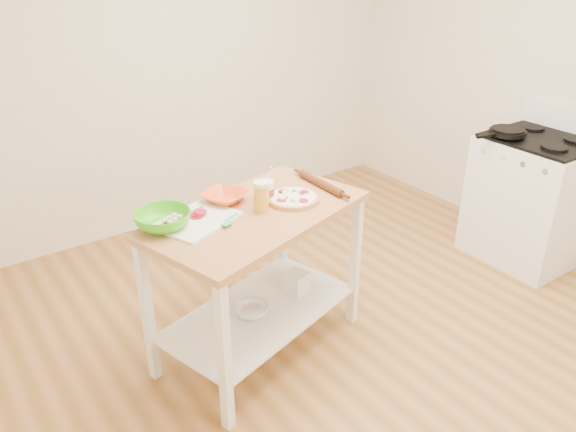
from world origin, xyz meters
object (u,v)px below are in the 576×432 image
(prep_island, at_px, (258,252))
(pizza, at_px, (293,198))
(orange_bowl, at_px, (224,197))
(rolling_pin, at_px, (321,184))
(cutting_board, at_px, (196,220))
(skillet, at_px, (507,132))
(shelf_glass_bowl, at_px, (252,310))
(yogurt_tub, at_px, (266,191))
(shelf_bin, at_px, (296,282))
(gas_stove, at_px, (530,199))
(green_bowl, at_px, (163,220))
(knife, at_px, (179,218))
(beer_pint, at_px, (261,196))
(spatula, at_px, (229,220))

(prep_island, xyz_separation_m, pizza, (0.24, -0.00, 0.27))
(orange_bowl, height_order, rolling_pin, orange_bowl)
(cutting_board, bearing_deg, rolling_pin, -23.36)
(skillet, relative_size, shelf_glass_bowl, 1.97)
(yogurt_tub, distance_m, shelf_bin, 0.66)
(gas_stove, distance_m, green_bowl, 2.76)
(gas_stove, relative_size, cutting_board, 2.31)
(rolling_pin, relative_size, shelf_bin, 2.98)
(gas_stove, height_order, green_bowl, gas_stove)
(orange_bowl, relative_size, shelf_glass_bowl, 1.14)
(pizza, distance_m, rolling_pin, 0.25)
(rolling_pin, bearing_deg, knife, 174.77)
(prep_island, bearing_deg, shelf_bin, 7.98)
(shelf_bin, bearing_deg, skillet, -4.24)
(skillet, height_order, shelf_glass_bowl, skillet)
(pizza, relative_size, cutting_board, 0.61)
(pizza, bearing_deg, cutting_board, 170.95)
(orange_bowl, height_order, beer_pint, beer_pint)
(spatula, xyz_separation_m, shelf_glass_bowl, (0.13, 0.02, -0.62))
(orange_bowl, distance_m, shelf_glass_bowl, 0.67)
(orange_bowl, bearing_deg, yogurt_tub, -32.68)
(pizza, height_order, shelf_bin, pizza)
(prep_island, distance_m, skillet, 2.06)
(skillet, distance_m, rolling_pin, 1.56)
(cutting_board, xyz_separation_m, orange_bowl, (0.24, 0.12, 0.02))
(prep_island, relative_size, spatula, 9.66)
(beer_pint, bearing_deg, knife, 160.50)
(cutting_board, xyz_separation_m, knife, (-0.07, 0.05, 0.01))
(beer_pint, relative_size, rolling_pin, 0.45)
(orange_bowl, bearing_deg, pizza, -33.95)
(pizza, height_order, spatula, pizza)
(rolling_pin, relative_size, shelf_glass_bowl, 1.86)
(knife, distance_m, green_bowl, 0.10)
(beer_pint, height_order, shelf_glass_bowl, beer_pint)
(pizza, xyz_separation_m, green_bowl, (-0.71, 0.12, 0.03))
(prep_island, distance_m, cutting_board, 0.41)
(prep_island, height_order, shelf_bin, prep_island)
(skillet, xyz_separation_m, rolling_pin, (-1.55, 0.14, -0.05))
(prep_island, xyz_separation_m, gas_stove, (2.22, -0.26, -0.18))
(spatula, bearing_deg, orange_bowl, 43.63)
(skillet, xyz_separation_m, cutting_board, (-2.35, 0.17, -0.07))
(shelf_bin, bearing_deg, rolling_pin, 4.78)
(yogurt_tub, bearing_deg, beer_pint, -133.05)
(yogurt_tub, relative_size, rolling_pin, 0.55)
(gas_stove, xyz_separation_m, orange_bowl, (-2.29, 0.46, 0.45))
(cutting_board, height_order, yogurt_tub, yogurt_tub)
(cutting_board, bearing_deg, spatula, -61.83)
(prep_island, bearing_deg, rolling_pin, 6.75)
(prep_island, height_order, rolling_pin, rolling_pin)
(prep_island, bearing_deg, green_bowl, 166.10)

